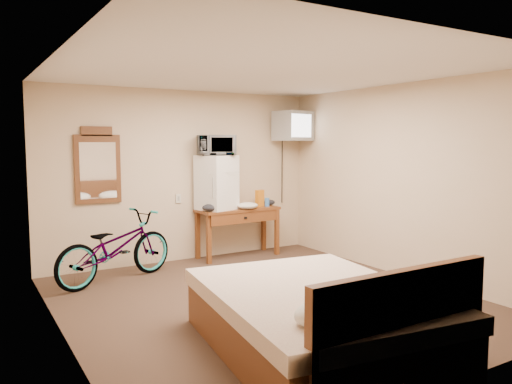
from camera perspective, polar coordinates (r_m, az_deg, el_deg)
room at (r=5.39m, az=1.11°, el=0.42°), size 4.60×4.64×2.50m
desk at (r=7.57m, az=-1.95°, el=-2.83°), size 1.28×0.53×0.75m
mini_fridge at (r=7.41m, az=-4.52°, el=1.09°), size 0.62×0.61×0.80m
microwave at (r=7.38m, az=-4.56°, el=5.36°), size 0.63×0.51×0.30m
snack_bag at (r=7.74m, az=0.42°, el=-0.72°), size 0.14×0.11×0.26m
blue_cup at (r=7.78m, az=1.27°, el=-1.16°), size 0.07×0.07×0.13m
cloth_cream at (r=7.46m, az=-0.95°, el=-1.57°), size 0.33×0.25×0.10m
cloth_dark_a at (r=7.24m, az=-5.05°, el=-1.77°), size 0.30×0.22×0.11m
cloth_dark_b at (r=7.92m, az=1.52°, el=-1.20°), size 0.19×0.16×0.09m
crt_television at (r=8.04m, az=4.24°, el=7.53°), size 0.61×0.65×0.47m
wall_mirror at (r=7.01m, az=-17.64°, el=2.82°), size 0.61×0.04×1.03m
bicycle at (r=6.52m, az=-15.77°, el=-6.09°), size 1.76×1.11×0.87m
bed at (r=4.32m, az=7.34°, el=-14.05°), size 1.91×2.37×0.90m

